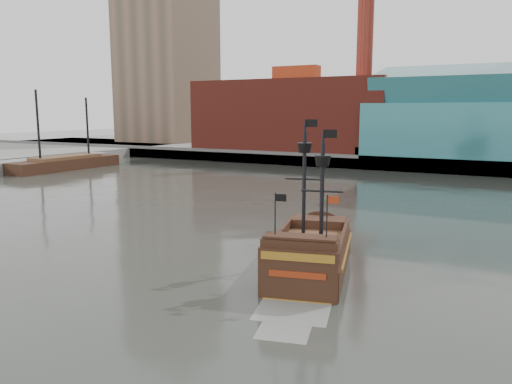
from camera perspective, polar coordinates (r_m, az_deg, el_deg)
The scene contains 7 objects.
ground at distance 36.28m, azimuth -9.65°, elevation -7.91°, with size 400.00×400.00×0.00m, color #282B26.
promenade_far at distance 121.58m, azimuth 17.94°, elevation 4.26°, with size 220.00×60.00×2.00m, color slate.
seawall at distance 92.78m, azimuth 14.66°, elevation 3.18°, with size 220.00×1.00×2.60m, color #4C4C49.
pier at distance 98.39m, azimuth -25.97°, elevation 2.70°, with size 6.00×40.00×2.00m, color slate.
skyline at distance 113.88m, azimuth 20.52°, elevation 15.70°, with size 149.00×45.00×62.00m.
pirate_ship at distance 33.70m, azimuth 6.23°, elevation -7.43°, with size 7.70×15.04×10.80m.
docked_vessel at distance 98.14m, azimuth -20.86°, elevation 2.98°, with size 5.15×21.95×14.90m.
Camera 1 is at (21.41, -27.29, 10.61)m, focal length 35.00 mm.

